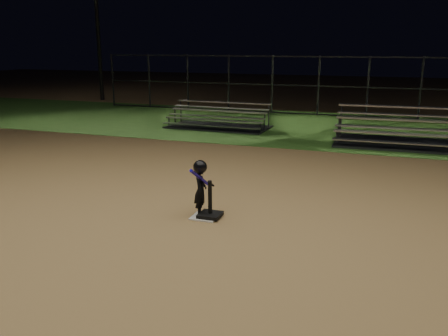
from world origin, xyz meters
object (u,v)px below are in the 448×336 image
child_batter (200,186)px  bleacher_right (412,138)px  bleacher_left (218,123)px  light_pole_left (96,5)px  home_plate (205,217)px  batting_tee (210,210)px

child_batter → bleacher_right: bearing=-42.4°
bleacher_left → light_pole_left: (-9.07, 6.27, 4.76)m
child_batter → bleacher_left: bearing=1.9°
home_plate → child_batter: size_ratio=0.44×
home_plate → light_pole_left: 19.79m
bleacher_left → bleacher_right: size_ratio=0.81×
bleacher_right → light_pole_left: light_pole_left is taller
bleacher_right → light_pole_left: bearing=154.0°
bleacher_left → light_pole_left: 12.01m
bleacher_left → light_pole_left: size_ratio=0.44×
bleacher_left → light_pole_left: bearing=146.9°
bleacher_right → home_plate: bearing=-116.3°
home_plate → batting_tee: bearing=7.2°
home_plate → child_batter: bearing=149.6°
child_batter → bleacher_right: size_ratio=0.22×
bleacher_left → bleacher_right: 6.63m
light_pole_left → batting_tee: bearing=-51.0°
child_batter → home_plate: bearing=-136.6°
batting_tee → bleacher_left: size_ratio=0.18×
child_batter → light_pole_left: light_pole_left is taller
batting_tee → bleacher_right: size_ratio=0.14×
bleacher_right → bleacher_left: bearing=170.2°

